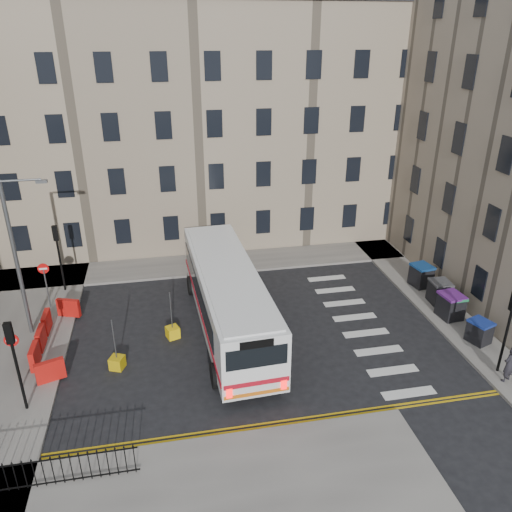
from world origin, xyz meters
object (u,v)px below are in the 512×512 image
object	(u,v)px
bus	(227,295)
bollard_yellow	(173,332)
wheelie_bin_b	(450,306)
wheelie_bin_c	(452,306)
wheelie_bin_e	(421,275)
bollard_chevron	(117,363)
wheelie_bin_a	(479,331)
wheelie_bin_d	(439,292)
streetlamp	(16,258)
pedestrian	(509,364)

from	to	relation	value
bus	bollard_yellow	size ratio (longest dim) A/B	21.32
wheelie_bin_b	wheelie_bin_c	size ratio (longest dim) A/B	1.04
wheelie_bin_e	bollard_chevron	bearing A→B (deg)	-175.46
wheelie_bin_a	wheelie_bin_d	size ratio (longest dim) A/B	0.98
wheelie_bin_e	bus	bearing A→B (deg)	-179.52
streetlamp	wheelie_bin_b	distance (m)	22.38
wheelie_bin_a	wheelie_bin_b	distance (m)	2.43
wheelie_bin_c	wheelie_bin_e	size ratio (longest dim) A/B	0.96
bus	wheelie_bin_b	bearing A→B (deg)	-9.34
bus	bollard_yellow	xyz separation A→B (m)	(-2.89, -0.28, -1.68)
wheelie_bin_d	bollard_chevron	size ratio (longest dim) A/B	2.21
wheelie_bin_e	pedestrian	distance (m)	9.14
streetlamp	wheelie_bin_d	xyz separation A→B (m)	(22.19, -1.18, -3.52)
wheelie_bin_c	bollard_chevron	distance (m)	17.53
bus	wheelie_bin_c	world-z (taller)	bus
wheelie_bin_d	wheelie_bin_e	distance (m)	2.11
bus	wheelie_bin_a	bearing A→B (deg)	-20.24
bus	wheelie_bin_b	world-z (taller)	bus
wheelie_bin_e	bollard_yellow	distance (m)	15.27
bollard_chevron	bollard_yellow	bearing A→B (deg)	38.32
streetlamp	wheelie_bin_b	bearing A→B (deg)	-7.19
wheelie_bin_a	pedestrian	bearing A→B (deg)	-120.33
wheelie_bin_b	streetlamp	bearing A→B (deg)	166.47
bus	wheelie_bin_a	distance (m)	12.71
bus	bollard_chevron	xyz separation A→B (m)	(-5.53, -2.37, -1.68)
wheelie_bin_b	bollard_yellow	distance (m)	14.84
streetlamp	bollard_yellow	size ratio (longest dim) A/B	13.57
wheelie_bin_e	streetlamp	bearing A→B (deg)	172.11
bus	bollard_yellow	world-z (taller)	bus
streetlamp	bollard_chevron	xyz separation A→B (m)	(4.51, -3.75, -4.04)
bus	pedestrian	size ratio (longest dim) A/B	7.36
wheelie_bin_d	pedestrian	size ratio (longest dim) A/B	0.76
wheelie_bin_e	bollard_chevron	distance (m)	18.29
wheelie_bin_b	wheelie_bin_d	distance (m)	1.61
pedestrian	bollard_chevron	world-z (taller)	pedestrian
pedestrian	bollard_chevron	size ratio (longest dim) A/B	2.90
wheelie_bin_c	wheelie_bin_e	bearing A→B (deg)	85.74
bus	wheelie_bin_a	world-z (taller)	bus
wheelie_bin_a	bollard_chevron	size ratio (longest dim) A/B	2.16
bollard_yellow	bollard_chevron	size ratio (longest dim) A/B	1.00
streetlamp	wheelie_bin_d	distance (m)	22.50
wheelie_bin_d	bollard_chevron	xyz separation A→B (m)	(-17.69, -2.57, -0.52)
wheelie_bin_b	bollard_chevron	bearing A→B (deg)	176.89
bus	pedestrian	world-z (taller)	bus
streetlamp	pedestrian	size ratio (longest dim) A/B	4.69
bollard_yellow	bollard_chevron	xyz separation A→B (m)	(-2.64, -2.08, 0.00)
wheelie_bin_a	bollard_chevron	xyz separation A→B (m)	(-17.59, 1.44, -0.44)
wheelie_bin_a	wheelie_bin_c	distance (m)	2.42
wheelie_bin_d	bollard_chevron	world-z (taller)	wheelie_bin_d
wheelie_bin_a	wheelie_bin_e	xyz separation A→B (m)	(0.09, 6.12, 0.09)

